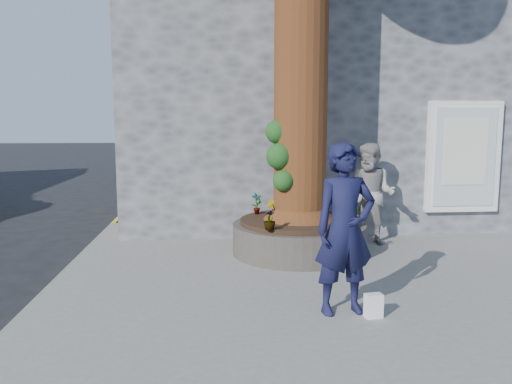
{
  "coord_description": "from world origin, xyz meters",
  "views": [
    {
      "loc": [
        -0.7,
        -6.38,
        2.34
      ],
      "look_at": [
        0.02,
        1.63,
        1.25
      ],
      "focal_mm": 35.0,
      "sensor_mm": 36.0,
      "label": 1
    }
  ],
  "objects": [
    {
      "name": "ground",
      "position": [
        0.0,
        0.0,
        0.0
      ],
      "size": [
        120.0,
        120.0,
        0.0
      ],
      "primitive_type": "plane",
      "color": "black",
      "rests_on": "ground"
    },
    {
      "name": "pavement",
      "position": [
        1.5,
        1.0,
        0.06
      ],
      "size": [
        9.0,
        8.0,
        0.12
      ],
      "primitive_type": "cube",
      "color": "slate",
      "rests_on": "ground"
    },
    {
      "name": "yellow_line",
      "position": [
        -3.05,
        1.0,
        0.0
      ],
      "size": [
        0.1,
        30.0,
        0.01
      ],
      "primitive_type": "cube",
      "color": "yellow",
      "rests_on": "ground"
    },
    {
      "name": "stone_shop",
      "position": [
        2.5,
        7.2,
        3.16
      ],
      "size": [
        10.3,
        8.3,
        6.3
      ],
      "color": "#4F5154",
      "rests_on": "ground"
    },
    {
      "name": "planter",
      "position": [
        0.8,
        2.0,
        0.41
      ],
      "size": [
        2.3,
        2.3,
        0.6
      ],
      "color": "black",
      "rests_on": "pavement"
    },
    {
      "name": "man",
      "position": [
        0.84,
        -0.79,
        1.13
      ],
      "size": [
        0.8,
        0.59,
        2.02
      ],
      "primitive_type": "imported",
      "rotation": [
        0.0,
        0.0,
        0.15
      ],
      "color": "#121332",
      "rests_on": "pavement"
    },
    {
      "name": "woman",
      "position": [
        2.26,
        2.57,
        1.06
      ],
      "size": [
        1.16,
        1.13,
        1.89
      ],
      "primitive_type": "imported",
      "rotation": [
        0.0,
        0.0,
        -0.68
      ],
      "color": "#989592",
      "rests_on": "pavement"
    },
    {
      "name": "shopping_bag",
      "position": [
        1.15,
        -0.99,
        0.26
      ],
      "size": [
        0.21,
        0.14,
        0.28
      ],
      "primitive_type": "cube",
      "rotation": [
        0.0,
        0.0,
        0.13
      ],
      "color": "white",
      "rests_on": "pavement"
    },
    {
      "name": "plant_a",
      "position": [
        0.11,
        2.53,
        0.92
      ],
      "size": [
        0.25,
        0.22,
        0.39
      ],
      "primitive_type": "imported",
      "rotation": [
        0.0,
        0.0,
        0.52
      ],
      "color": "gray",
      "rests_on": "planter"
    },
    {
      "name": "plant_b",
      "position": [
        0.33,
        1.91,
        0.9
      ],
      "size": [
        0.27,
        0.27,
        0.35
      ],
      "primitive_type": "imported",
      "rotation": [
        0.0,
        0.0,
        2.37
      ],
      "color": "gray",
      "rests_on": "planter"
    },
    {
      "name": "plant_c",
      "position": [
        0.19,
        1.15,
        0.88
      ],
      "size": [
        0.26,
        0.26,
        0.32
      ],
      "primitive_type": "imported",
      "rotation": [
        0.0,
        0.0,
        3.91
      ],
      "color": "gray",
      "rests_on": "planter"
    },
    {
      "name": "plant_d",
      "position": [
        1.65,
        1.58,
        0.87
      ],
      "size": [
        0.35,
        0.36,
        0.31
      ],
      "primitive_type": "imported",
      "rotation": [
        0.0,
        0.0,
        5.23
      ],
      "color": "gray",
      "rests_on": "planter"
    }
  ]
}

